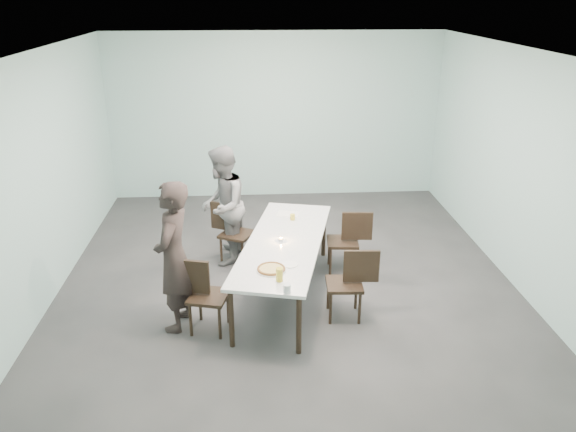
{
  "coord_description": "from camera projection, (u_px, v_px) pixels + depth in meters",
  "views": [
    {
      "loc": [
        -0.43,
        -6.64,
        3.67
      ],
      "look_at": [
        0.0,
        -0.09,
        1.0
      ],
      "focal_mm": 35.0,
      "sensor_mm": 36.0,
      "label": 1
    }
  ],
  "objects": [
    {
      "name": "chair_far_right",
      "position": [
        349.0,
        237.0,
        7.69
      ],
      "size": [
        0.63,
        0.45,
        0.87
      ],
      "rotation": [
        0.0,
        0.0,
        3.06
      ],
      "color": "black",
      "rests_on": "ground"
    },
    {
      "name": "ground",
      "position": [
        288.0,
        282.0,
        7.54
      ],
      "size": [
        7.0,
        7.0,
        0.0
      ],
      "primitive_type": "plane",
      "color": "#333335",
      "rests_on": "ground"
    },
    {
      "name": "diner_far",
      "position": [
        223.0,
        206.0,
        7.85
      ],
      "size": [
        0.74,
        0.89,
        1.69
      ],
      "primitive_type": "imported",
      "rotation": [
        0.0,
        0.0,
        -1.7
      ],
      "color": "slate",
      "rests_on": "ground"
    },
    {
      "name": "chair_far_left",
      "position": [
        232.0,
        229.0,
        7.96
      ],
      "size": [
        0.65,
        0.56,
        0.87
      ],
      "rotation": [
        0.0,
        0.0,
        -0.46
      ],
      "color": "black",
      "rests_on": "ground"
    },
    {
      "name": "water_tumbler",
      "position": [
        287.0,
        288.0,
        5.79
      ],
      "size": [
        0.08,
        0.08,
        0.09
      ],
      "primitive_type": "cylinder",
      "color": "silver",
      "rests_on": "table"
    },
    {
      "name": "menu",
      "position": [
        288.0,
        214.0,
        7.81
      ],
      "size": [
        0.34,
        0.28,
        0.01
      ],
      "primitive_type": "cube",
      "rotation": [
        0.0,
        0.0,
        -0.23
      ],
      "color": "silver",
      "rests_on": "table"
    },
    {
      "name": "tealight",
      "position": [
        281.0,
        240.0,
        6.96
      ],
      "size": [
        0.06,
        0.06,
        0.05
      ],
      "color": "silver",
      "rests_on": "table"
    },
    {
      "name": "amber_tumbler",
      "position": [
        293.0,
        217.0,
        7.61
      ],
      "size": [
        0.07,
        0.07,
        0.08
      ],
      "primitive_type": "cylinder",
      "color": "gold",
      "rests_on": "table"
    },
    {
      "name": "room_shell",
      "position": [
        288.0,
        135.0,
        6.78
      ],
      "size": [
        6.02,
        7.02,
        3.01
      ],
      "color": "#A5D0CE",
      "rests_on": "ground"
    },
    {
      "name": "diner_near",
      "position": [
        174.0,
        257.0,
        6.26
      ],
      "size": [
        0.54,
        0.71,
        1.77
      ],
      "primitive_type": "imported",
      "rotation": [
        0.0,
        0.0,
        -1.76
      ],
      "color": "black",
      "rests_on": "ground"
    },
    {
      "name": "table",
      "position": [
        284.0,
        245.0,
        7.0
      ],
      "size": [
        1.48,
        2.74,
        0.75
      ],
      "rotation": [
        0.0,
        0.0,
        -0.23
      ],
      "color": "white",
      "rests_on": "ground"
    },
    {
      "name": "pizza",
      "position": [
        271.0,
        269.0,
        6.24
      ],
      "size": [
        0.34,
        0.34,
        0.04
      ],
      "color": "white",
      "rests_on": "table"
    },
    {
      "name": "side_plate",
      "position": [
        290.0,
        264.0,
        6.38
      ],
      "size": [
        0.18,
        0.18,
        0.01
      ],
      "primitive_type": "cylinder",
      "color": "white",
      "rests_on": "table"
    },
    {
      "name": "chair_near_right",
      "position": [
        351.0,
        279.0,
        6.58
      ],
      "size": [
        0.62,
        0.44,
        0.87
      ],
      "rotation": [
        0.0,
        0.0,
        3.09
      ],
      "color": "black",
      "rests_on": "ground"
    },
    {
      "name": "chair_near_left",
      "position": [
        201.0,
        290.0,
        6.34
      ],
      "size": [
        0.65,
        0.51,
        0.87
      ],
      "rotation": [
        0.0,
        0.0,
        -0.24
      ],
      "color": "black",
      "rests_on": "ground"
    },
    {
      "name": "beer_glass",
      "position": [
        279.0,
        275.0,
        6.0
      ],
      "size": [
        0.08,
        0.08,
        0.15
      ],
      "primitive_type": "cylinder",
      "color": "gold",
      "rests_on": "table"
    }
  ]
}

